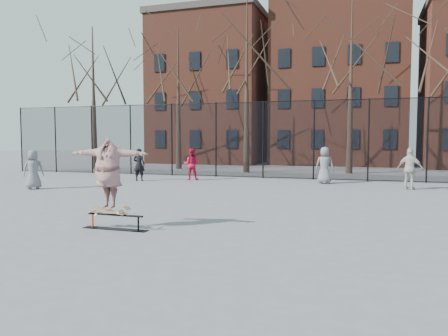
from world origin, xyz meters
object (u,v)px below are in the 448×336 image
(skate_rail, at_px, (115,223))
(bystander_grey, at_px, (33,169))
(bystander_red, at_px, (191,164))
(bystander_white, at_px, (410,169))
(skater, at_px, (108,174))
(bystander_black, at_px, (139,165))
(skateboard, at_px, (109,211))
(bystander_extra, at_px, (325,165))

(skate_rail, bearing_deg, bystander_grey, 142.09)
(bystander_red, relative_size, bystander_white, 0.92)
(skater, bearing_deg, bystander_white, 49.46)
(bystander_grey, xyz_separation_m, bystander_black, (2.42, 4.42, -0.02))
(bystander_black, bearing_deg, skateboard, 107.69)
(bystander_white, bearing_deg, skateboard, 76.59)
(skateboard, relative_size, bystander_white, 0.54)
(skate_rail, height_order, bystander_extra, bystander_extra)
(skate_rail, relative_size, bystander_black, 1.03)
(skater, bearing_deg, skateboard, 0.00)
(skater, distance_m, bystander_red, 11.78)
(skate_rail, xyz_separation_m, skater, (-0.15, 0.00, 1.13))
(bystander_grey, relative_size, bystander_extra, 0.95)
(bystander_white, bearing_deg, bystander_extra, 1.17)
(bystander_grey, distance_m, bystander_black, 5.04)
(bystander_black, distance_m, bystander_white, 12.27)
(skate_rail, bearing_deg, bystander_white, 55.49)
(skateboard, distance_m, bystander_black, 11.39)
(bystander_grey, distance_m, bystander_red, 7.31)
(bystander_grey, relative_size, bystander_red, 1.03)
(bystander_grey, distance_m, bystander_white, 15.38)
(bystander_black, distance_m, bystander_extra, 8.88)
(skateboard, bearing_deg, bystander_extra, 71.99)
(skateboard, xyz_separation_m, bystander_red, (-2.68, 11.47, 0.37))
(skater, height_order, bystander_white, skater)
(bystander_red, height_order, bystander_extra, bystander_extra)
(bystander_grey, bearing_deg, bystander_red, -166.76)
(bystander_grey, xyz_separation_m, bystander_extra, (11.17, 5.91, 0.04))
(skateboard, distance_m, bystander_grey, 9.40)
(bystander_grey, height_order, bystander_red, bystander_grey)
(skateboard, distance_m, skater, 0.86)
(bystander_black, bearing_deg, skater, 107.69)
(bystander_red, bearing_deg, bystander_grey, 34.72)
(bystander_black, distance_m, bystander_red, 2.56)
(skate_rail, height_order, skateboard, skateboard)
(skater, xyz_separation_m, bystander_red, (-2.68, 11.47, -0.49))
(skate_rail, bearing_deg, skater, 180.00)
(bystander_red, xyz_separation_m, bystander_white, (10.01, -1.02, 0.07))
(bystander_extra, bearing_deg, skate_rail, 77.33)
(bystander_grey, bearing_deg, skateboard, 104.48)
(skate_rail, relative_size, skateboard, 1.77)
(bystander_grey, bearing_deg, bystander_white, 160.36)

